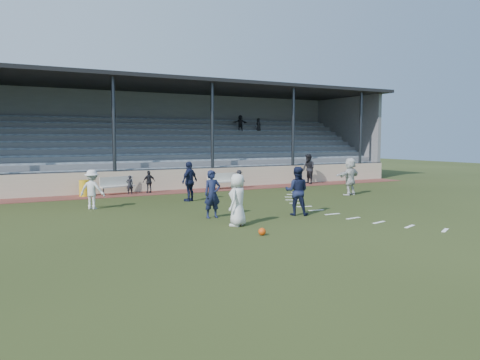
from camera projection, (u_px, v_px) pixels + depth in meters
name	position (u px, v px, depth m)	size (l,w,h in m)	color
ground	(272.00, 220.00, 17.33)	(90.00, 90.00, 0.00)	#2A3515
cinder_track	(173.00, 192.00, 26.54)	(34.00, 2.00, 0.02)	brown
retaining_wall	(167.00, 180.00, 27.41)	(34.00, 0.18, 1.20)	beige
bench_left	(117.00, 184.00, 25.34)	(2.03, 1.02, 0.95)	beige
bench_right	(222.00, 179.00, 27.98)	(2.03, 0.64, 0.95)	beige
trash_bin	(84.00, 188.00, 24.37)	(0.53, 0.53, 0.85)	gold
football	(262.00, 232.00, 14.57)	(0.24, 0.24, 0.24)	#CF440C
player_white_lead	(238.00, 200.00, 16.10)	(0.89, 0.58, 1.81)	silver
player_navy_lead	(212.00, 194.00, 17.74)	(0.66, 0.44, 1.82)	#141A38
player_navy_mid	(297.00, 191.00, 18.37)	(0.93, 0.73, 1.92)	#141A38
player_white_wing	(92.00, 189.00, 19.99)	(1.09, 0.63, 1.69)	silver
player_navy_wing	(190.00, 181.00, 22.57)	(1.13, 0.47, 1.92)	#141A38
player_white_back	(350.00, 176.00, 25.03)	(1.86, 0.59, 2.00)	silver
official	(308.00, 169.00, 31.15)	(0.97, 0.75, 1.99)	black
sub_left_near	(130.00, 185.00, 25.28)	(0.37, 0.24, 1.02)	black
sub_left_far	(149.00, 182.00, 25.89)	(0.73, 0.30, 1.24)	black
sub_right	(239.00, 179.00, 28.40)	(0.72, 0.41, 1.11)	black
grandstand	(143.00, 151.00, 31.40)	(34.60, 9.00, 6.61)	slate
penalty_arc	(357.00, 212.00, 19.28)	(3.89, 14.63, 0.01)	white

